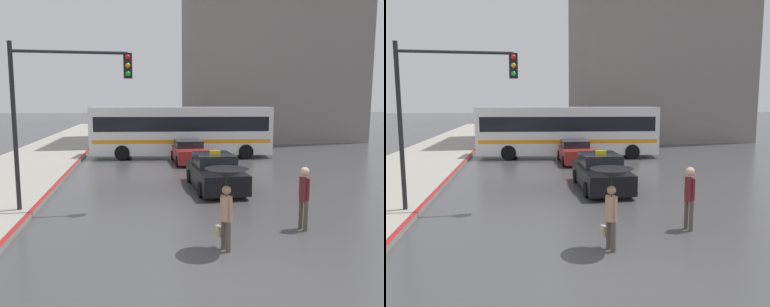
# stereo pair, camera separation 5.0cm
# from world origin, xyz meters

# --- Properties ---
(ground_plane) EXTENTS (300.00, 300.00, 0.00)m
(ground_plane) POSITION_xyz_m (0.00, 0.00, 0.00)
(ground_plane) COLOR #424244
(taxi) EXTENTS (1.91, 4.56, 1.64)m
(taxi) POSITION_xyz_m (1.17, 8.21, 0.68)
(taxi) COLOR black
(taxi) RESTS_ON ground_plane
(sedan_red) EXTENTS (1.91, 4.25, 1.37)m
(sedan_red) POSITION_xyz_m (1.17, 15.44, 0.65)
(sedan_red) COLOR maroon
(sedan_red) RESTS_ON ground_plane
(city_bus) EXTENTS (12.09, 3.54, 3.39)m
(city_bus) POSITION_xyz_m (1.05, 17.92, 1.88)
(city_bus) COLOR silver
(city_bus) RESTS_ON ground_plane
(pedestrian_with_umbrella) EXTENTS (1.07, 1.07, 2.05)m
(pedestrian_with_umbrella) POSITION_xyz_m (-0.05, 1.45, 1.67)
(pedestrian_with_umbrella) COLOR #4C473D
(pedestrian_with_umbrella) RESTS_ON ground_plane
(pedestrian_man) EXTENTS (0.33, 0.43, 1.83)m
(pedestrian_man) POSITION_xyz_m (2.51, 2.58, 1.08)
(pedestrian_man) COLOR #4C473D
(pedestrian_man) RESTS_ON ground_plane
(traffic_light) EXTENTS (3.80, 0.38, 5.52)m
(traffic_light) POSITION_xyz_m (-4.43, 5.46, 3.86)
(traffic_light) COLOR black
(traffic_light) RESTS_ON ground_plane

